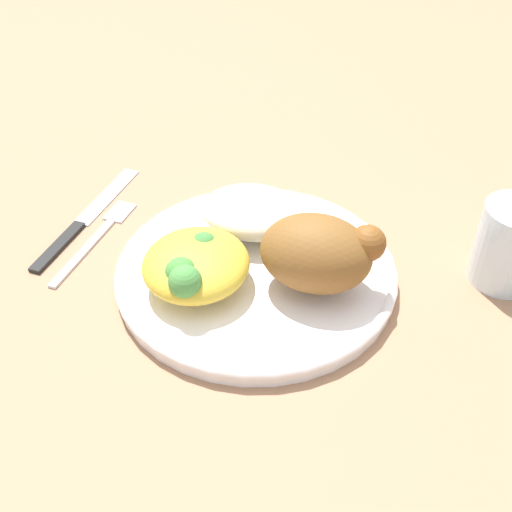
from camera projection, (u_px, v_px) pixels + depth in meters
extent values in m
plane|color=#A07555|center=(256.00, 279.00, 0.58)|extent=(2.00, 2.00, 0.00)
cylinder|color=white|center=(256.00, 274.00, 0.58)|extent=(0.25, 0.25, 0.01)
torus|color=white|center=(256.00, 268.00, 0.57)|extent=(0.26, 0.26, 0.01)
ellipsoid|color=brown|center=(316.00, 253.00, 0.53)|extent=(0.10, 0.07, 0.07)
sphere|color=brown|center=(368.00, 242.00, 0.52)|extent=(0.03, 0.03, 0.03)
ellipsoid|color=white|center=(253.00, 212.00, 0.60)|extent=(0.10, 0.08, 0.04)
ellipsoid|color=gold|center=(196.00, 264.00, 0.54)|extent=(0.09, 0.10, 0.04)
sphere|color=#49913B|center=(181.00, 273.00, 0.52)|extent=(0.03, 0.03, 0.03)
sphere|color=green|center=(187.00, 262.00, 0.53)|extent=(0.02, 0.02, 0.02)
sphere|color=#4B9042|center=(185.00, 282.00, 0.51)|extent=(0.03, 0.03, 0.03)
sphere|color=#44873C|center=(204.00, 247.00, 0.55)|extent=(0.03, 0.03, 0.03)
cube|color=silver|center=(84.00, 250.00, 0.61)|extent=(0.02, 0.11, 0.01)
cube|color=silver|center=(120.00, 211.00, 0.66)|extent=(0.02, 0.04, 0.00)
cube|color=black|center=(58.00, 245.00, 0.61)|extent=(0.02, 0.08, 0.01)
cube|color=#B2B2B7|center=(108.00, 195.00, 0.68)|extent=(0.03, 0.11, 0.00)
cylinder|color=silver|center=(511.00, 245.00, 0.56)|extent=(0.06, 0.06, 0.08)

